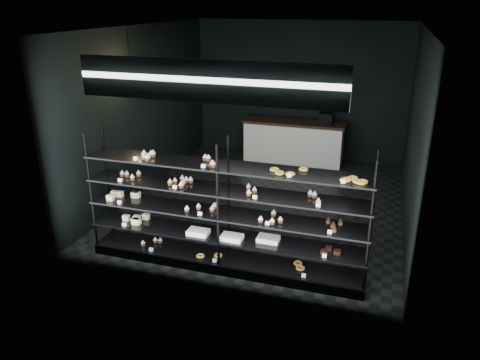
# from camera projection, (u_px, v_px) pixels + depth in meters

# --- Properties ---
(room) EXTENTS (5.01, 6.01, 3.20)m
(room) POSITION_uv_depth(u_px,v_px,m) (268.00, 120.00, 8.40)
(room) COLOR black
(room) RESTS_ON ground
(display_shelf) EXTENTS (4.00, 0.50, 1.91)m
(display_shelf) POSITION_uv_depth(u_px,v_px,m) (222.00, 228.00, 6.58)
(display_shelf) COLOR black
(display_shelf) RESTS_ON room
(signage) EXTENTS (3.30, 0.05, 0.50)m
(signage) POSITION_uv_depth(u_px,v_px,m) (206.00, 81.00, 5.39)
(signage) COLOR #0C173F
(signage) RESTS_ON room
(pendant_lamp) EXTENTS (0.28, 0.28, 0.87)m
(pendant_lamp) POSITION_uv_depth(u_px,v_px,m) (131.00, 73.00, 7.95)
(pendant_lamp) COLOR black
(pendant_lamp) RESTS_ON room
(service_counter) EXTENTS (2.37, 0.65, 1.23)m
(service_counter) POSITION_uv_depth(u_px,v_px,m) (294.00, 141.00, 11.02)
(service_counter) COLOR white
(service_counter) RESTS_ON room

